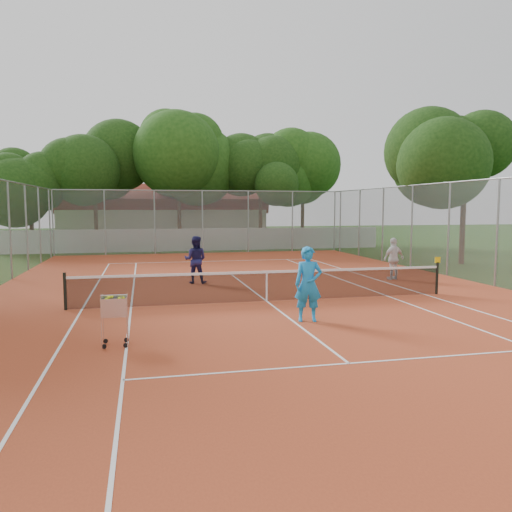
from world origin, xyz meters
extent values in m
plane|color=#193B10|center=(0.00, 0.00, 0.00)|extent=(120.00, 120.00, 0.00)
cube|color=#AE4321|center=(0.00, 0.00, 0.01)|extent=(18.00, 34.00, 0.02)
cube|color=white|center=(0.00, 0.00, 0.02)|extent=(10.98, 23.78, 0.01)
cube|color=black|center=(0.00, 0.00, 0.51)|extent=(11.88, 0.10, 0.98)
cube|color=slate|center=(0.00, 0.00, 2.00)|extent=(18.00, 34.00, 4.00)
cube|color=silver|center=(0.00, 19.00, 0.75)|extent=(26.00, 0.30, 1.50)
cube|color=beige|center=(-2.00, 29.00, 2.20)|extent=(16.40, 9.00, 4.40)
cube|color=black|center=(0.00, 22.00, 5.00)|extent=(29.00, 19.00, 10.00)
imported|color=#1988D7|center=(0.39, -2.87, 0.98)|extent=(0.78, 0.59, 1.93)
imported|color=#191848|center=(-1.78, 4.22, 0.93)|extent=(1.06, 0.93, 1.83)
imported|color=silver|center=(6.18, 3.47, 0.87)|extent=(1.07, 0.65, 1.70)
cube|color=silver|center=(-4.35, -4.18, 0.60)|extent=(0.60, 0.60, 1.16)
camera|label=1|loc=(-3.72, -14.91, 2.95)|focal=35.00mm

